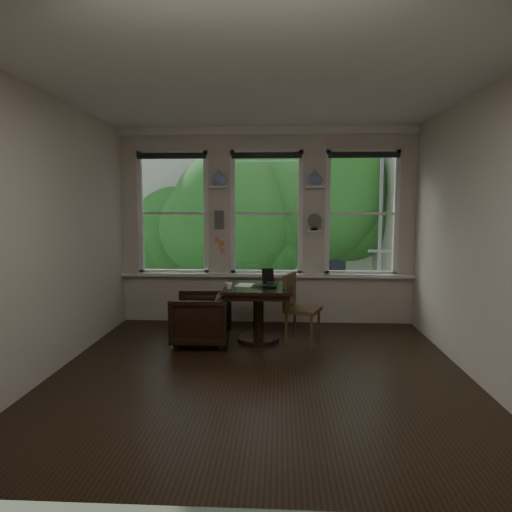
# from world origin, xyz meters

# --- Properties ---
(ground) EXTENTS (4.50, 4.50, 0.00)m
(ground) POSITION_xyz_m (0.00, 0.00, 0.00)
(ground) COLOR black
(ground) RESTS_ON ground
(ceiling) EXTENTS (4.50, 4.50, 0.00)m
(ceiling) POSITION_xyz_m (0.00, 0.00, 3.00)
(ceiling) COLOR silver
(ceiling) RESTS_ON ground
(wall_back) EXTENTS (4.50, 0.00, 4.50)m
(wall_back) POSITION_xyz_m (0.00, 2.25, 1.50)
(wall_back) COLOR beige
(wall_back) RESTS_ON ground
(wall_front) EXTENTS (4.50, 0.00, 4.50)m
(wall_front) POSITION_xyz_m (0.00, -2.25, 1.50)
(wall_front) COLOR beige
(wall_front) RESTS_ON ground
(wall_left) EXTENTS (0.00, 4.50, 4.50)m
(wall_left) POSITION_xyz_m (-2.25, 0.00, 1.50)
(wall_left) COLOR beige
(wall_left) RESTS_ON ground
(wall_right) EXTENTS (0.00, 4.50, 4.50)m
(wall_right) POSITION_xyz_m (2.25, 0.00, 1.50)
(wall_right) COLOR beige
(wall_right) RESTS_ON ground
(window_left) EXTENTS (1.10, 0.12, 1.90)m
(window_left) POSITION_xyz_m (-1.45, 2.25, 1.70)
(window_left) COLOR white
(window_left) RESTS_ON ground
(window_center) EXTENTS (1.10, 0.12, 1.90)m
(window_center) POSITION_xyz_m (0.00, 2.25, 1.70)
(window_center) COLOR white
(window_center) RESTS_ON ground
(window_right) EXTENTS (1.10, 0.12, 1.90)m
(window_right) POSITION_xyz_m (1.45, 2.25, 1.70)
(window_right) COLOR white
(window_right) RESTS_ON ground
(shelf_left) EXTENTS (0.26, 0.16, 0.03)m
(shelf_left) POSITION_xyz_m (-0.72, 2.15, 2.10)
(shelf_left) COLOR white
(shelf_left) RESTS_ON ground
(shelf_right) EXTENTS (0.26, 0.16, 0.03)m
(shelf_right) POSITION_xyz_m (0.72, 2.15, 2.10)
(shelf_right) COLOR white
(shelf_right) RESTS_ON ground
(intercom) EXTENTS (0.14, 0.06, 0.28)m
(intercom) POSITION_xyz_m (-0.72, 2.18, 1.60)
(intercom) COLOR #59544F
(intercom) RESTS_ON ground
(sticky_notes) EXTENTS (0.16, 0.01, 0.24)m
(sticky_notes) POSITION_xyz_m (-0.72, 2.19, 1.25)
(sticky_notes) COLOR pink
(sticky_notes) RESTS_ON ground
(desk_fan) EXTENTS (0.20, 0.20, 0.24)m
(desk_fan) POSITION_xyz_m (0.72, 2.13, 1.53)
(desk_fan) COLOR #59544F
(desk_fan) RESTS_ON ground
(vase_left) EXTENTS (0.24, 0.24, 0.25)m
(vase_left) POSITION_xyz_m (-0.72, 2.15, 2.24)
(vase_left) COLOR white
(vase_left) RESTS_ON shelf_left
(vase_right) EXTENTS (0.24, 0.24, 0.25)m
(vase_right) POSITION_xyz_m (0.72, 2.15, 2.24)
(vase_right) COLOR white
(vase_right) RESTS_ON shelf_right
(table) EXTENTS (0.90, 0.90, 0.75)m
(table) POSITION_xyz_m (-0.07, 1.16, 0.38)
(table) COLOR black
(table) RESTS_ON ground
(armchair_left) EXTENTS (0.76, 0.74, 0.68)m
(armchair_left) POSITION_xyz_m (-0.82, 0.99, 0.34)
(armchair_left) COLOR black
(armchair_left) RESTS_ON ground
(cushion_red) EXTENTS (0.45, 0.45, 0.06)m
(cushion_red) POSITION_xyz_m (-0.82, 0.99, 0.45)
(cushion_red) COLOR maroon
(cushion_red) RESTS_ON armchair_left
(side_chair_right) EXTENTS (0.54, 0.54, 0.92)m
(side_chair_right) POSITION_xyz_m (0.52, 1.11, 0.46)
(side_chair_right) COLOR #4C361B
(side_chair_right) RESTS_ON ground
(laptop) EXTENTS (0.36, 0.26, 0.03)m
(laptop) POSITION_xyz_m (0.01, 1.08, 0.76)
(laptop) COLOR black
(laptop) RESTS_ON table
(mug) EXTENTS (0.09, 0.09, 0.08)m
(mug) POSITION_xyz_m (-0.44, 0.95, 0.79)
(mug) COLOR white
(mug) RESTS_ON table
(drinking_glass) EXTENTS (0.17, 0.17, 0.10)m
(drinking_glass) POSITION_xyz_m (0.12, 1.00, 0.80)
(drinking_glass) COLOR white
(drinking_glass) RESTS_ON table
(tablet) EXTENTS (0.17, 0.12, 0.22)m
(tablet) POSITION_xyz_m (0.05, 1.31, 0.86)
(tablet) COLOR black
(tablet) RESTS_ON table
(papers) EXTENTS (0.27, 0.33, 0.00)m
(papers) POSITION_xyz_m (-0.26, 1.24, 0.75)
(papers) COLOR silver
(papers) RESTS_ON table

